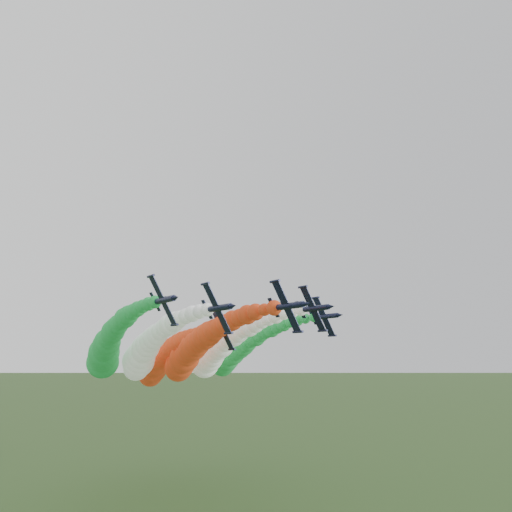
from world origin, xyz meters
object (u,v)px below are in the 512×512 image
object	(u,v)px
jet_lead	(193,351)
jet_outer_right	(237,351)
jet_inner_left	(145,353)
jet_trail	(159,362)
jet_outer_left	(107,348)
jet_inner_right	(219,350)

from	to	relation	value
jet_lead	jet_outer_right	size ratio (longest dim) A/B	1.00
jet_lead	jet_outer_right	distance (m)	30.37
jet_inner_left	jet_trail	xyz separation A→B (m)	(11.50, 17.23, -2.47)
jet_inner_left	jet_outer_right	world-z (taller)	jet_outer_right
jet_lead	jet_outer_right	bearing A→B (deg)	37.33
jet_outer_left	jet_trail	xyz separation A→B (m)	(18.42, 9.68, -3.54)
jet_inner_right	jet_outer_right	xyz separation A→B (m)	(11.97, 9.95, -0.22)
jet_lead	jet_inner_left	bearing A→B (deg)	132.20
jet_lead	jet_inner_right	bearing A→B (deg)	34.79
jet_lead	jet_inner_right	size ratio (longest dim) A/B	0.99
jet_lead	jet_outer_left	bearing A→B (deg)	132.35
jet_outer_left	jet_trail	distance (m)	21.11
jet_inner_left	jet_outer_left	distance (m)	10.30
jet_lead	jet_inner_left	size ratio (longest dim) A/B	1.00
jet_outer_left	jet_outer_right	size ratio (longest dim) A/B	1.01
jet_trail	jet_lead	bearing A→B (deg)	-96.69
jet_inner_right	jet_outer_left	world-z (taller)	jet_outer_left
jet_lead	jet_trail	world-z (taller)	jet_lead
jet_outer_right	jet_outer_left	bearing A→B (deg)	-177.66
jet_lead	jet_inner_right	xyz separation A→B (m)	(12.18, 8.46, 0.41)
jet_inner_left	jet_outer_right	bearing A→B (deg)	15.72
jet_trail	jet_inner_left	bearing A→B (deg)	-123.72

